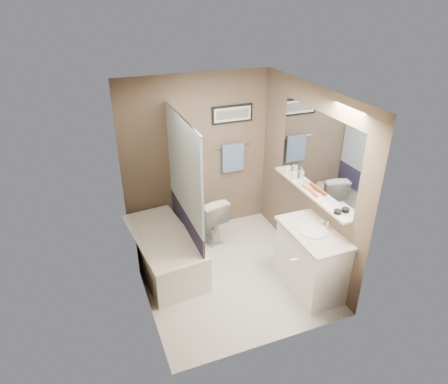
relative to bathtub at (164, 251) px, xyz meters
name	(u,v)px	position (x,y,z in m)	size (l,w,h in m)	color
ground	(228,273)	(0.75, -0.45, -0.25)	(2.50, 2.50, 0.00)	silver
ceiling	(229,95)	(0.75, -0.45, 2.13)	(2.20, 2.50, 0.04)	white
wall_back	(197,157)	(0.75, 0.78, 0.95)	(2.20, 0.04, 2.40)	brown
wall_front	(277,250)	(0.75, -1.68, 0.95)	(2.20, 0.04, 2.40)	brown
wall_left	(138,210)	(-0.33, -0.45, 0.95)	(0.04, 2.50, 2.40)	brown
wall_right	(306,179)	(1.83, -0.45, 0.95)	(0.04, 2.50, 2.40)	brown
tile_surround	(132,205)	(-0.34, 0.05, 0.75)	(0.02, 1.55, 2.00)	#BCAE8E
curtain_rod	(181,117)	(0.35, 0.05, 1.80)	(0.02, 0.02, 1.55)	silver
curtain_upper	(184,168)	(0.35, 0.05, 1.15)	(0.03, 1.45, 1.28)	white
curtain_lower	(187,223)	(0.35, 0.05, 0.33)	(0.03, 1.45, 0.36)	#2C2A4F
mirror	(317,153)	(1.84, -0.60, 1.37)	(0.02, 1.60, 1.00)	silver
shelf	(309,192)	(1.79, -0.60, 0.85)	(0.12, 1.60, 0.03)	silver
towel_bar	(232,146)	(1.30, 0.77, 1.05)	(0.02, 0.02, 0.60)	silver
towel	(233,158)	(1.30, 0.75, 0.87)	(0.34, 0.05, 0.44)	#8BAACB
art_frame	(232,114)	(1.30, 0.78, 1.53)	(0.62, 0.03, 0.26)	black
art_mat	(233,114)	(1.30, 0.77, 1.53)	(0.56, 0.00, 0.20)	white
art_image	(233,114)	(1.30, 0.77, 1.53)	(0.50, 0.00, 0.13)	#595959
door	(325,255)	(1.30, -1.69, 0.75)	(0.80, 0.02, 2.00)	silver
door_handle	(294,260)	(0.97, -1.64, 0.75)	(0.02, 0.02, 0.10)	silver
bathtub	(164,251)	(0.00, 0.00, 0.00)	(0.70, 1.50, 0.50)	white
tub_rim	(163,236)	(0.00, 0.00, 0.25)	(0.56, 1.36, 0.02)	white
toilet	(206,217)	(0.77, 0.47, 0.11)	(0.40, 0.70, 0.71)	silver
vanity	(311,261)	(1.60, -1.07, 0.15)	(0.50, 0.90, 0.80)	white
countertop	(314,233)	(1.59, -1.07, 0.57)	(0.54, 0.96, 0.04)	beige
sink_basin	(313,231)	(1.58, -1.07, 0.60)	(0.34, 0.34, 0.01)	silver
faucet_spout	(328,225)	(1.78, -1.07, 0.64)	(0.02, 0.02, 0.10)	silver
faucet_knob	(323,222)	(1.78, -0.97, 0.62)	(0.05, 0.05, 0.05)	white
candle_bowl_near	(337,212)	(1.79, -1.19, 0.89)	(0.09, 0.09, 0.04)	black
hair_brush_front	(313,192)	(1.79, -0.68, 0.89)	(0.04, 0.04, 0.22)	#DA4F1E
hair_brush_back	(308,188)	(1.79, -0.56, 0.89)	(0.04, 0.04, 0.22)	#C9671C
pink_comb	(301,185)	(1.79, -0.42, 0.87)	(0.03, 0.16, 0.01)	pink
glass_jar	(288,170)	(1.79, -0.05, 0.92)	(0.08, 0.08, 0.10)	silver
soap_bottle	(294,174)	(1.79, -0.21, 0.94)	(0.06, 0.07, 0.14)	#999999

